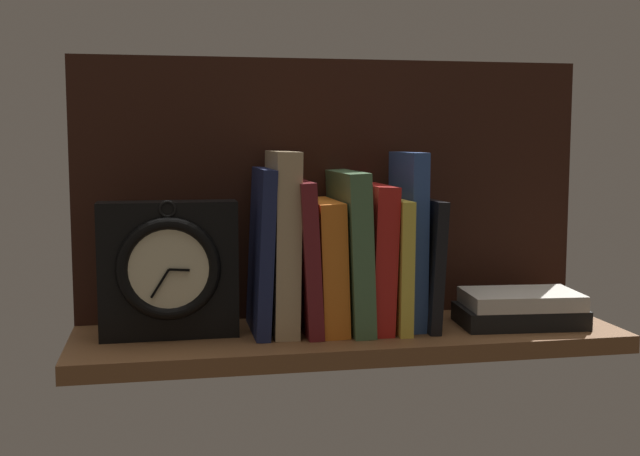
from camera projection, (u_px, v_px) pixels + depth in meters
ground_plane at (349, 338)px, 115.14cm from camera, size 78.46×22.59×2.50cm
back_panel at (334, 189)px, 123.23cm from camera, size 78.46×1.20×39.52cm
book_navy_bierce at (261, 251)px, 113.06cm from camera, size 3.11×14.06×23.41cm
book_tan_shortstories at (282, 242)px, 113.51cm from camera, size 3.91×13.62×25.79cm
book_maroon_dawkins at (303, 256)px, 114.33cm from camera, size 3.28×15.61×21.65cm
book_orange_pandolfini at (325, 265)px, 115.11cm from camera, size 4.31×14.87×18.80cm
book_green_romantic at (350, 250)px, 115.58cm from camera, size 3.96×16.60×22.91cm
book_red_requiem at (373, 256)px, 116.34cm from camera, size 3.92×15.32×21.01cm
book_yellow_seinlanguage at (392, 262)px, 117.00cm from camera, size 2.01×16.60×18.90cm
book_blue_modern at (408, 239)px, 117.10cm from camera, size 2.43×12.52×25.54cm
book_black_skeptic at (422, 262)px, 117.92cm from camera, size 2.55×15.86×18.83cm
framed_clock at (169, 269)px, 109.55cm from camera, size 18.94×6.20×19.31cm
book_stack_side at (520, 309)px, 117.88cm from camera, size 18.73×11.94×5.04cm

